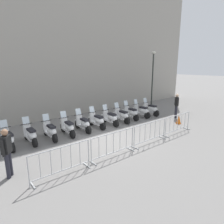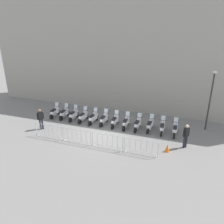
{
  "view_description": "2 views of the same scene",
  "coord_description": "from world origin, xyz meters",
  "px_view_note": "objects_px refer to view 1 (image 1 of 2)",
  "views": [
    {
      "loc": [
        -7.03,
        -6.82,
        3.83
      ],
      "look_at": [
        1.8,
        1.51,
        0.84
      ],
      "focal_mm": 31.96,
      "sensor_mm": 36.0,
      "label": 1
    },
    {
      "loc": [
        3.9,
        -14.7,
        7.9
      ],
      "look_at": [
        0.51,
        1.71,
        1.27
      ],
      "focal_mm": 35.32,
      "sensor_mm": 36.0,
      "label": 2
    }
  ],
  "objects_px": {
    "barrier_segment_2": "(150,133)",
    "motorcycle_4": "(68,127)",
    "street_lamp": "(153,73)",
    "officer_near_row_end": "(7,150)",
    "barrier_segment_1": "(113,145)",
    "officer_mid_plaza": "(176,104)",
    "motorcycle_9": "(131,113)",
    "motorcycle_3": "(50,131)",
    "motorcycle_7": "(110,118)",
    "motorcycle_8": "(122,116)",
    "traffic_cone": "(179,120)",
    "motorcycle_10": "(141,111)",
    "barrier_segment_3": "(178,124)",
    "motorcycle_1": "(8,139)",
    "barrier_segment_0": "(61,162)",
    "motorcycle_2": "(31,135)",
    "motorcycle_5": "(83,124)",
    "motorcycle_6": "(97,121)",
    "motorcycle_11": "(151,109)"
  },
  "relations": [
    {
      "from": "motorcycle_2",
      "to": "motorcycle_4",
      "type": "distance_m",
      "value": 1.95
    },
    {
      "from": "motorcycle_2",
      "to": "motorcycle_8",
      "type": "height_order",
      "value": "same"
    },
    {
      "from": "barrier_segment_1",
      "to": "officer_mid_plaza",
      "type": "relative_size",
      "value": 1.28
    },
    {
      "from": "motorcycle_10",
      "to": "street_lamp",
      "type": "bearing_deg",
      "value": 21.46
    },
    {
      "from": "motorcycle_9",
      "to": "motorcycle_2",
      "type": "bearing_deg",
      "value": 172.86
    },
    {
      "from": "motorcycle_7",
      "to": "barrier_segment_2",
      "type": "xyz_separation_m",
      "value": [
        -0.76,
        -3.43,
        0.07
      ]
    },
    {
      "from": "street_lamp",
      "to": "officer_mid_plaza",
      "type": "xyz_separation_m",
      "value": [
        -1.92,
        -3.26,
        -1.98
      ]
    },
    {
      "from": "motorcycle_1",
      "to": "motorcycle_9",
      "type": "relative_size",
      "value": 1.01
    },
    {
      "from": "motorcycle_6",
      "to": "motorcycle_9",
      "type": "height_order",
      "value": "same"
    },
    {
      "from": "motorcycle_9",
      "to": "officer_mid_plaza",
      "type": "distance_m",
      "value": 3.32
    },
    {
      "from": "barrier_segment_1",
      "to": "motorcycle_1",
      "type": "bearing_deg",
      "value": 123.88
    },
    {
      "from": "motorcycle_5",
      "to": "officer_near_row_end",
      "type": "xyz_separation_m",
      "value": [
        -4.72,
        -1.85,
        0.53
      ]
    },
    {
      "from": "motorcycle_3",
      "to": "motorcycle_2",
      "type": "bearing_deg",
      "value": 168.18
    },
    {
      "from": "motorcycle_4",
      "to": "barrier_segment_0",
      "type": "xyz_separation_m",
      "value": [
        -2.47,
        -3.2,
        0.07
      ]
    },
    {
      "from": "motorcycle_7",
      "to": "barrier_segment_1",
      "type": "height_order",
      "value": "motorcycle_7"
    },
    {
      "from": "street_lamp",
      "to": "motorcycle_5",
      "type": "bearing_deg",
      "value": -174.83
    },
    {
      "from": "motorcycle_4",
      "to": "officer_near_row_end",
      "type": "xyz_separation_m",
      "value": [
        -3.75,
        -1.95,
        0.53
      ]
    },
    {
      "from": "motorcycle_7",
      "to": "motorcycle_10",
      "type": "distance_m",
      "value": 2.93
    },
    {
      "from": "barrier_segment_2",
      "to": "motorcycle_3",
      "type": "bearing_deg",
      "value": 128.06
    },
    {
      "from": "barrier_segment_1",
      "to": "barrier_segment_3",
      "type": "relative_size",
      "value": 1.0
    },
    {
      "from": "barrier_segment_3",
      "to": "street_lamp",
      "type": "height_order",
      "value": "street_lamp"
    },
    {
      "from": "barrier_segment_2",
      "to": "motorcycle_4",
      "type": "bearing_deg",
      "value": 119.3
    },
    {
      "from": "motorcycle_4",
      "to": "motorcycle_9",
      "type": "distance_m",
      "value": 4.87
    },
    {
      "from": "barrier_segment_1",
      "to": "street_lamp",
      "type": "bearing_deg",
      "value": 23.78
    },
    {
      "from": "barrier_segment_1",
      "to": "motorcycle_3",
      "type": "bearing_deg",
      "value": 102.33
    },
    {
      "from": "motorcycle_5",
      "to": "motorcycle_8",
      "type": "xyz_separation_m",
      "value": [
        2.89,
        -0.41,
        0.0
      ]
    },
    {
      "from": "motorcycle_2",
      "to": "officer_near_row_end",
      "type": "xyz_separation_m",
      "value": [
        -1.83,
        -2.3,
        0.53
      ]
    },
    {
      "from": "motorcycle_6",
      "to": "motorcycle_2",
      "type": "bearing_deg",
      "value": 171.69
    },
    {
      "from": "barrier_segment_3",
      "to": "traffic_cone",
      "type": "relative_size",
      "value": 4.04
    },
    {
      "from": "traffic_cone",
      "to": "motorcycle_9",
      "type": "bearing_deg",
      "value": 114.19
    },
    {
      "from": "motorcycle_9",
      "to": "motorcycle_10",
      "type": "relative_size",
      "value": 0.99
    },
    {
      "from": "motorcycle_9",
      "to": "motorcycle_1",
      "type": "bearing_deg",
      "value": 172.41
    },
    {
      "from": "motorcycle_8",
      "to": "officer_near_row_end",
      "type": "relative_size",
      "value": 0.99
    },
    {
      "from": "barrier_segment_0",
      "to": "motorcycle_9",
      "type": "bearing_deg",
      "value": 20.23
    },
    {
      "from": "officer_near_row_end",
      "to": "motorcycle_8",
      "type": "bearing_deg",
      "value": 10.77
    },
    {
      "from": "motorcycle_1",
      "to": "barrier_segment_2",
      "type": "relative_size",
      "value": 0.78
    },
    {
      "from": "motorcycle_6",
      "to": "motorcycle_7",
      "type": "bearing_deg",
      "value": -10.07
    },
    {
      "from": "barrier_segment_1",
      "to": "officer_mid_plaza",
      "type": "xyz_separation_m",
      "value": [
        7.51,
        0.89,
        0.45
      ]
    },
    {
      "from": "street_lamp",
      "to": "officer_near_row_end",
      "type": "relative_size",
      "value": 2.77
    },
    {
      "from": "motorcycle_7",
      "to": "motorcycle_8",
      "type": "height_order",
      "value": "same"
    },
    {
      "from": "motorcycle_10",
      "to": "street_lamp",
      "type": "height_order",
      "value": "street_lamp"
    },
    {
      "from": "motorcycle_3",
      "to": "motorcycle_6",
      "type": "xyz_separation_m",
      "value": [
        2.9,
        -0.36,
        0.0
      ]
    },
    {
      "from": "barrier_segment_1",
      "to": "traffic_cone",
      "type": "distance_m",
      "value": 6.32
    },
    {
      "from": "motorcycle_5",
      "to": "motorcycle_11",
      "type": "xyz_separation_m",
      "value": [
        5.8,
        -0.77,
        0.0
      ]
    },
    {
      "from": "motorcycle_3",
      "to": "motorcycle_4",
      "type": "distance_m",
      "value": 0.97
    },
    {
      "from": "motorcycle_9",
      "to": "barrier_segment_1",
      "type": "xyz_separation_m",
      "value": [
        -5.01,
        -3.0,
        0.07
      ]
    },
    {
      "from": "motorcycle_6",
      "to": "officer_near_row_end",
      "type": "height_order",
      "value": "officer_near_row_end"
    },
    {
      "from": "motorcycle_10",
      "to": "barrier_segment_0",
      "type": "bearing_deg",
      "value": -163.28
    },
    {
      "from": "officer_near_row_end",
      "to": "motorcycle_10",
      "type": "bearing_deg",
      "value": 7.42
    },
    {
      "from": "barrier_segment_2",
      "to": "traffic_cone",
      "type": "height_order",
      "value": "barrier_segment_2"
    }
  ]
}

